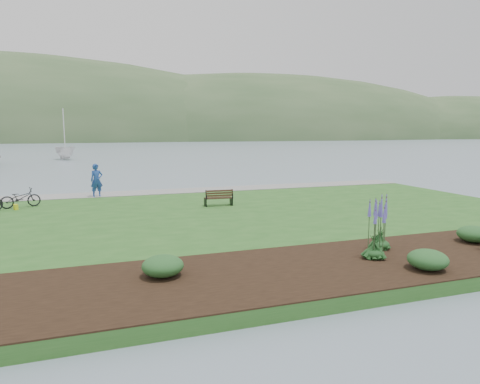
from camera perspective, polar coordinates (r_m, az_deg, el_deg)
The scene contains 15 objects.
ground at distance 21.22m, azimuth -6.92°, elevation -3.56°, with size 600.00×600.00×0.00m, color slate.
lawn at distance 19.27m, azimuth -5.68°, elevation -4.14°, with size 34.00×20.00×0.40m, color #26581F.
shoreline_path at distance 27.84m, azimuth -9.91°, elevation 0.05°, with size 34.00×2.20×0.03m, color gray.
garden_bed at distance 13.38m, azimuth 15.22°, elevation -8.98°, with size 24.00×4.40×0.04m, color black.
far_hillside at distance 191.92m, azimuth -11.76°, elevation 6.76°, with size 580.00×80.00×38.00m, color #3A5731, non-canonical shape.
park_bench at distance 22.32m, azimuth -2.85°, elevation -0.72°, with size 1.48×0.67×0.90m.
person at distance 26.63m, azimuth -18.59°, elevation 1.84°, with size 0.84×0.58×2.30m, color navy.
bicycle_a at distance 24.50m, azimuth -27.23°, elevation -0.71°, with size 1.90×0.66×0.99m, color black.
sailboat at distance 68.80m, azimuth -22.21°, elevation 4.02°, with size 9.08×9.25×23.94m, color silver.
pannier at distance 23.97m, azimuth -27.72°, elevation -1.79°, with size 0.16×0.25×0.27m, color yellow.
echium_0 at distance 13.62m, azimuth 17.57°, elevation -4.73°, with size 0.62×0.62×2.12m.
echium_1 at distance 14.76m, azimuth 18.26°, elevation -4.29°, with size 0.62×0.62×1.95m.
shrub_0 at distance 11.77m, azimuth -10.26°, elevation -9.67°, with size 1.12×1.12×0.56m, color #1E4C21.
shrub_1 at distance 13.23m, azimuth 23.76°, elevation -8.24°, with size 1.11×1.11×0.56m, color #1E4C21.
shrub_2 at distance 17.09m, azimuth 28.74°, elevation -4.94°, with size 1.12×1.12×0.56m, color #1E4C21.
Camera 1 is at (-4.28, -20.33, 4.31)m, focal length 32.00 mm.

